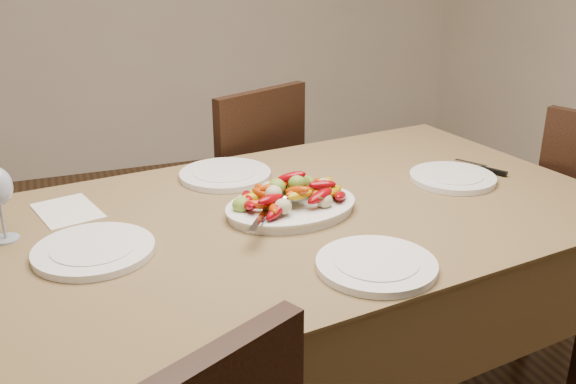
# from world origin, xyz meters

# --- Properties ---
(dining_table) EXTENTS (1.97, 1.28, 0.76)m
(dining_table) POSITION_xyz_m (0.20, 0.29, 0.38)
(dining_table) COLOR brown
(dining_table) RESTS_ON ground
(chair_far) EXTENTS (0.55, 0.55, 0.95)m
(chair_far) POSITION_xyz_m (0.27, 1.12, 0.47)
(chair_far) COLOR black
(chair_far) RESTS_ON ground
(serving_platter) EXTENTS (0.39, 0.31, 0.02)m
(serving_platter) POSITION_xyz_m (0.21, 0.28, 0.77)
(serving_platter) COLOR white
(serving_platter) RESTS_ON dining_table
(roasted_vegetables) EXTENTS (0.32, 0.24, 0.09)m
(roasted_vegetables) POSITION_xyz_m (0.21, 0.28, 0.83)
(roasted_vegetables) COLOR #7F0209
(roasted_vegetables) RESTS_ON serving_platter
(serving_spoon) EXTENTS (0.27, 0.20, 0.03)m
(serving_spoon) POSITION_xyz_m (0.15, 0.24, 0.81)
(serving_spoon) COLOR #9EA0A8
(serving_spoon) RESTS_ON serving_platter
(plate_left) EXTENTS (0.29, 0.29, 0.02)m
(plate_left) POSITION_xyz_m (-0.32, 0.22, 0.77)
(plate_left) COLOR white
(plate_left) RESTS_ON dining_table
(plate_right) EXTENTS (0.26, 0.26, 0.02)m
(plate_right) POSITION_xyz_m (0.77, 0.34, 0.77)
(plate_right) COLOR white
(plate_right) RESTS_ON dining_table
(plate_far) EXTENTS (0.29, 0.29, 0.02)m
(plate_far) POSITION_xyz_m (0.12, 0.62, 0.77)
(plate_far) COLOR white
(plate_far) RESTS_ON dining_table
(plate_near) EXTENTS (0.28, 0.28, 0.02)m
(plate_near) POSITION_xyz_m (0.28, -0.08, 0.77)
(plate_near) COLOR white
(plate_near) RESTS_ON dining_table
(menu_card) EXTENTS (0.20, 0.24, 0.00)m
(menu_card) POSITION_xyz_m (-0.36, 0.51, 0.76)
(menu_card) COLOR silver
(menu_card) RESTS_ON dining_table
(table_knife) EXTENTS (0.11, 0.18, 0.01)m
(table_knife) POSITION_xyz_m (0.92, 0.39, 0.76)
(table_knife) COLOR #9EA0A8
(table_knife) RESTS_ON dining_table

